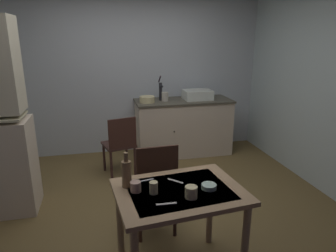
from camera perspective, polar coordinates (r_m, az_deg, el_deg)
name	(u,v)px	position (r m, az deg, el deg)	size (l,w,h in m)	color
ground_plane	(154,206)	(3.60, -2.57, -14.78)	(5.21, 5.21, 0.00)	brown
wall_back	(132,74)	(5.01, -6.77, 9.66)	(4.31, 0.10, 2.56)	silver
wall_right	(333,88)	(4.09, 28.55, 6.27)	(0.10, 3.84, 2.56)	#B3C3C6
counter_cabinet	(183,127)	(4.97, 2.86, -0.13)	(1.54, 0.64, 0.90)	beige
sink_basin	(197,95)	(4.91, 5.57, 5.91)	(0.44, 0.34, 0.15)	white
hand_pump	(161,90)	(4.79, -1.41, 6.82)	(0.05, 0.27, 0.39)	#232328
mixing_bowl_counter	(147,99)	(4.68, -3.96, 5.03)	(0.23, 0.23, 0.09)	beige
stoneware_crock	(165,97)	(4.76, -0.57, 5.56)	(0.10, 0.10, 0.14)	beige
dining_table	(179,204)	(2.38, 2.13, -14.43)	(1.01, 0.79, 0.77)	tan
chair_far_side	(155,188)	(2.93, -2.45, -11.52)	(0.42, 0.42, 0.95)	#3C251C
chair_by_counter	(120,144)	(4.21, -9.01, -3.32)	(0.49, 0.49, 0.85)	#3C2420
serving_bowl_wide	(209,186)	(2.35, 7.70, -11.20)	(0.11, 0.11, 0.03)	#ADD1C1
mug_dark	(154,188)	(2.25, -2.72, -11.51)	(0.06, 0.06, 0.09)	beige
mug_tall	(191,192)	(2.20, 4.38, -12.30)	(0.09, 0.09, 0.09)	beige
teacup_mint	(136,187)	(2.29, -6.11, -11.29)	(0.08, 0.08, 0.08)	tan
glass_bottle	(127,173)	(2.33, -7.81, -8.76)	(0.07, 0.07, 0.28)	olive
table_knife	(143,181)	(2.45, -4.65, -10.25)	(0.17, 0.02, 0.01)	silver
teaspoon_near_bowl	(175,181)	(2.44, 1.41, -10.30)	(0.14, 0.02, 0.01)	beige
teaspoon_by_cup	(166,204)	(2.14, -0.31, -14.45)	(0.14, 0.02, 0.01)	beige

